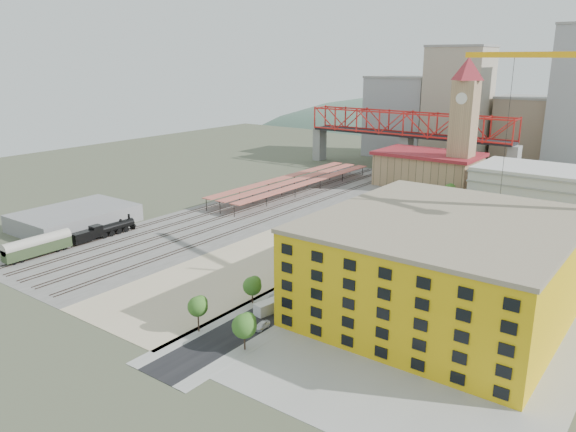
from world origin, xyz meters
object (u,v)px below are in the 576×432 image
Objects in this scene: clock_tower at (464,113)px; car_0 at (274,297)px; site_trailer_a at (274,305)px; site_trailer_b at (314,282)px; locomotive at (106,230)px; coach at (38,246)px; site_trailer_d at (373,250)px; construction_building at (444,265)px; site_trailer_c at (331,273)px.

car_0 is (5.00, -116.12, -27.96)m from clock_tower.
site_trailer_b is at bearing 101.02° from site_trailer_a.
clock_tower reaches higher than locomotive.
site_trailer_d is at bearing 37.64° from coach.
coach is (-92.00, -30.77, -6.55)m from construction_building.
coach is 73.05m from site_trailer_c.
site_trailer_b is at bearing 4.29° from locomotive.
site_trailer_c is at bearing 101.02° from site_trailer_a.
car_0 is at bearing 138.92° from site_trailer_a.
site_trailer_b reaches higher than car_0.
site_trailer_d is at bearing 101.02° from site_trailer_a.
site_trailer_c is (66.00, 31.27, -1.60)m from coach.
clock_tower is at bearing 108.78° from construction_building.
construction_building reaches higher than site_trailer_d.
site_trailer_a is (66.00, -9.10, -0.73)m from locomotive.
site_trailer_b is (-26.00, -5.92, -8.14)m from construction_building.
clock_tower is 11.97× the size of car_0.
coach is at bearing -146.41° from site_trailer_c.
construction_building is (34.00, -99.99, -19.29)m from clock_tower.
construction_building is at bearing 7.16° from site_trailer_c.
site_trailer_b reaches higher than site_trailer_a.
site_trailer_d is (0.00, 40.10, 0.01)m from site_trailer_a.
clock_tower is at bearing 102.84° from site_trailer_c.
coach is (-58.00, -130.77, -25.83)m from clock_tower.
coach reaches higher than site_trailer_a.
site_trailer_c is at bearing 25.35° from coach.
clock_tower is 5.92× the size of site_trailer_d.
coach is 66.90m from site_trailer_a.
car_0 is (-3.00, 3.85, -0.45)m from site_trailer_a.
site_trailer_c is (0.00, 20.47, 0.08)m from site_trailer_a.
construction_building is 5.76× the size of site_trailer_d.
site_trailer_c is 16.89m from car_0.
site_trailer_b is (66.00, 4.95, -0.65)m from locomotive.
coach is 1.95× the size of site_trailer_d.
coach is at bearing -113.92° from clock_tower.
construction_building is at bearing 6.10° from site_trailer_b.
site_trailer_b is at bearing 65.21° from car_0.
site_trailer_b is 1.00× the size of site_trailer_c.
locomotive is 4.74× the size of car_0.
site_trailer_d is at bearing 142.26° from construction_building.
construction_building is 5.47× the size of site_trailer_b.
clock_tower is 145.37m from coach.
clock_tower is at bearing 104.83° from site_trailer_a.
site_trailer_a is 14.06m from site_trailer_b.
construction_building is at bearing -71.22° from clock_tower.
locomotive reaches higher than site_trailer_d.
clock_tower is 123.34m from site_trailer_a.
site_trailer_c reaches higher than site_trailer_d.
clock_tower reaches higher than car_0.
site_trailer_b is 10.65m from car_0.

